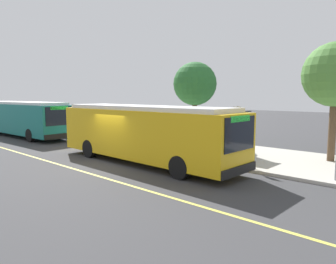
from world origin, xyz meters
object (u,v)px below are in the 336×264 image
at_px(transit_bus_main, 144,132).
at_px(route_sign_post, 237,126).
at_px(transit_bus_second, 23,117).
at_px(waiting_bench, 224,144).

xyz_separation_m(transit_bus_main, route_sign_post, (3.78, 2.71, 0.34)).
xyz_separation_m(transit_bus_second, route_sign_post, (19.13, 2.43, 0.34)).
height_order(transit_bus_main, waiting_bench, transit_bus_main).
xyz_separation_m(transit_bus_main, waiting_bench, (1.85, 4.64, -0.98)).
bearing_deg(transit_bus_main, route_sign_post, 35.62).
bearing_deg(waiting_bench, route_sign_post, -45.06).
relative_size(transit_bus_main, route_sign_post, 4.00).
bearing_deg(transit_bus_second, waiting_bench, 14.22).
bearing_deg(transit_bus_second, route_sign_post, 7.23).
height_order(transit_bus_second, route_sign_post, same).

